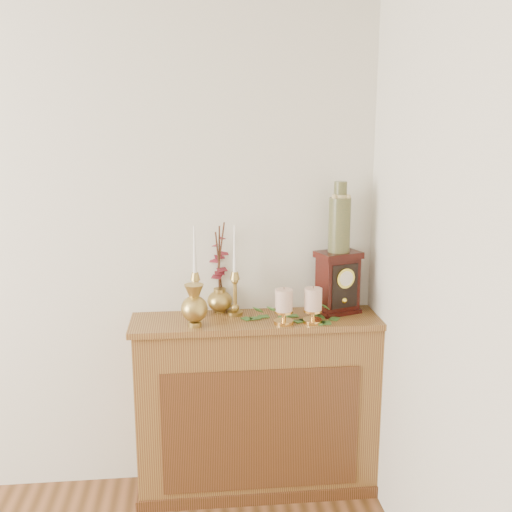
{
  "coord_description": "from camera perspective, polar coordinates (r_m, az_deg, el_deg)",
  "views": [
    {
      "loc": [
        1.1,
        -0.69,
        1.87
      ],
      "look_at": [
        1.39,
        2.05,
        1.25
      ],
      "focal_mm": 42.0,
      "sensor_mm": 36.0,
      "label": 1
    }
  ],
  "objects": [
    {
      "name": "candlestick_left",
      "position": [
        2.96,
        -5.79,
        -2.96
      ],
      "size": [
        0.08,
        0.08,
        0.45
      ],
      "rotation": [
        0.0,
        0.0,
        0.22
      ],
      "color": "#AE9345",
      "rests_on": "console_shelf"
    },
    {
      "name": "ivy_garland",
      "position": [
        2.93,
        2.84,
        -5.82
      ],
      "size": [
        0.44,
        0.19,
        0.08
      ],
      "rotation": [
        0.0,
        0.0,
        0.34
      ],
      "color": "#345E24",
      "rests_on": "console_shelf"
    },
    {
      "name": "mantel_clock",
      "position": [
        3.02,
        7.81,
        -2.55
      ],
      "size": [
        0.25,
        0.21,
        0.31
      ],
      "rotation": [
        0.0,
        0.0,
        0.34
      ],
      "color": "#340E0A",
      "rests_on": "console_shelf"
    },
    {
      "name": "candlestick_center",
      "position": [
        2.96,
        -2.02,
        -2.89
      ],
      "size": [
        0.08,
        0.08,
        0.45
      ],
      "rotation": [
        0.0,
        0.0,
        0.12
      ],
      "color": "#AE9345",
      "rests_on": "console_shelf"
    },
    {
      "name": "ceramic_vase",
      "position": [
        2.96,
        7.96,
        3.35
      ],
      "size": [
        0.11,
        0.11,
        0.35
      ],
      "rotation": [
        0.0,
        0.0,
        0.34
      ],
      "color": "#193327",
      "rests_on": "mantel_clock"
    },
    {
      "name": "console_shelf",
      "position": [
        3.15,
        0.14,
        -14.46
      ],
      "size": [
        1.24,
        0.34,
        0.93
      ],
      "color": "olive",
      "rests_on": "ground"
    },
    {
      "name": "pillar_candle_left",
      "position": [
        2.85,
        2.67,
        -4.64
      ],
      "size": [
        0.09,
        0.09,
        0.18
      ],
      "rotation": [
        0.0,
        0.0,
        -0.26
      ],
      "color": "gold",
      "rests_on": "console_shelf"
    },
    {
      "name": "bud_vase",
      "position": [
        2.82,
        -5.89,
        -4.74
      ],
      "size": [
        0.13,
        0.13,
        0.2
      ],
      "rotation": [
        0.0,
        0.0,
        0.13
      ],
      "color": "#AE9345",
      "rests_on": "console_shelf"
    },
    {
      "name": "ginger_jar",
      "position": [
        3.02,
        -3.52,
        -1.37
      ],
      "size": [
        0.19,
        0.2,
        0.47
      ],
      "rotation": [
        0.0,
        0.0,
        -0.04
      ],
      "color": "#AE9345",
      "rests_on": "console_shelf"
    },
    {
      "name": "pillar_candle_right",
      "position": [
        2.87,
        5.45,
        -4.54
      ],
      "size": [
        0.09,
        0.09,
        0.18
      ],
      "rotation": [
        0.0,
        0.0,
        -0.38
      ],
      "color": "gold",
      "rests_on": "console_shelf"
    }
  ]
}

